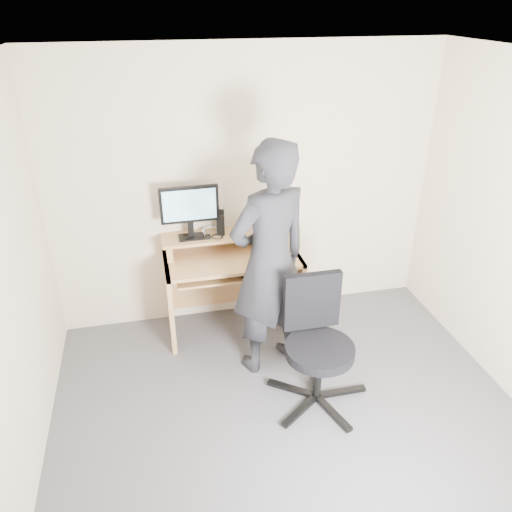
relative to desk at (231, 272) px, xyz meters
name	(u,v)px	position (x,y,z in m)	size (l,w,h in m)	color
ground	(299,440)	(0.20, -1.53, -0.55)	(3.50, 3.50, 0.00)	#58585D
back_wall	(247,190)	(0.20, 0.22, 0.70)	(3.50, 0.02, 2.50)	beige
ceiling	(320,67)	(0.20, -1.53, 1.95)	(3.50, 3.50, 0.02)	white
desk	(231,272)	(0.00, 0.00, 0.00)	(1.20, 0.60, 0.91)	tan
monitor	(190,208)	(-0.34, 0.05, 0.65)	(0.50, 0.14, 0.48)	black
external_drive	(220,222)	(-0.07, 0.11, 0.46)	(0.07, 0.13, 0.20)	black
travel_mug	(251,222)	(0.20, 0.07, 0.45)	(0.08, 0.08, 0.18)	silver
smartphone	(264,231)	(0.32, 0.05, 0.37)	(0.07, 0.13, 0.01)	black
charger	(208,237)	(-0.20, 0.01, 0.38)	(0.04, 0.04, 0.04)	black
headphones	(211,231)	(-0.15, 0.13, 0.37)	(0.16, 0.16, 0.02)	silver
keyboard	(232,270)	(-0.02, -0.17, 0.12)	(0.46, 0.18, 0.03)	black
mouse	(259,258)	(0.22, -0.18, 0.22)	(0.10, 0.06, 0.04)	black
office_chair	(317,338)	(0.45, -1.10, -0.01)	(0.75, 0.78, 0.98)	black
person	(269,262)	(0.20, -0.63, 0.42)	(0.71, 0.47, 1.94)	black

